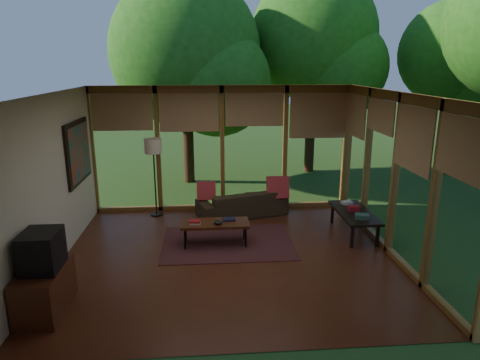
{
  "coord_description": "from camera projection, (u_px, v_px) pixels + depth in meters",
  "views": [
    {
      "loc": [
        -0.34,
        -6.59,
        3.13
      ],
      "look_at": [
        0.24,
        0.7,
        1.14
      ],
      "focal_mm": 32.0,
      "sensor_mm": 36.0,
      "label": 1
    }
  ],
  "objects": [
    {
      "name": "coffee_table",
      "position": [
        215.0,
        224.0,
        7.56
      ],
      "size": [
        1.2,
        0.5,
        0.43
      ],
      "color": "#512616",
      "rests_on": "floor"
    },
    {
      "name": "wall_left",
      "position": [
        51.0,
        183.0,
        6.62
      ],
      "size": [
        0.04,
        5.0,
        2.7
      ],
      "primitive_type": "cube",
      "color": "silver",
      "rests_on": "ground"
    },
    {
      "name": "ct_book_lower",
      "position": [
        195.0,
        223.0,
        7.47
      ],
      "size": [
        0.2,
        0.16,
        0.03
      ],
      "primitive_type": "cube",
      "rotation": [
        0.0,
        0.0,
        -0.09
      ],
      "color": "beige",
      "rests_on": "coffee_table"
    },
    {
      "name": "ceiling",
      "position": [
        228.0,
        93.0,
        6.47
      ],
      "size": [
        5.5,
        5.5,
        0.0
      ],
      "primitive_type": "plane",
      "rotation": [
        3.14,
        0.0,
        0.0
      ],
      "color": "white",
      "rests_on": "ground"
    },
    {
      "name": "tree_ne",
      "position": [
        314.0,
        37.0,
        11.97
      ],
      "size": [
        3.55,
        3.55,
        5.64
      ],
      "color": "#372314",
      "rests_on": "ground"
    },
    {
      "name": "floor_lamp",
      "position": [
        153.0,
        150.0,
        8.79
      ],
      "size": [
        0.36,
        0.36,
        1.65
      ],
      "color": "black",
      "rests_on": "floor"
    },
    {
      "name": "wall_painting",
      "position": [
        78.0,
        152.0,
        7.91
      ],
      "size": [
        0.06,
        1.35,
        1.15
      ],
      "color": "black",
      "rests_on": "wall_left"
    },
    {
      "name": "console_book_b",
      "position": [
        354.0,
        208.0,
        8.05
      ],
      "size": [
        0.2,
        0.15,
        0.09
      ],
      "primitive_type": "cube",
      "rotation": [
        0.0,
        0.0,
        -0.03
      ],
      "color": "maroon",
      "rests_on": "side_console"
    },
    {
      "name": "wall_front",
      "position": [
        242.0,
        242.0,
        4.42
      ],
      "size": [
        5.5,
        0.04,
        2.7
      ],
      "primitive_type": "cube",
      "color": "silver",
      "rests_on": "ground"
    },
    {
      "name": "floor",
      "position": [
        229.0,
        256.0,
        7.18
      ],
      "size": [
        5.5,
        5.5,
        0.0
      ],
      "primitive_type": "plane",
      "color": "#592817",
      "rests_on": "ground"
    },
    {
      "name": "media_cabinet",
      "position": [
        45.0,
        290.0,
        5.54
      ],
      "size": [
        0.5,
        1.0,
        0.6
      ],
      "primitive_type": "cube",
      "color": "#512616",
      "rests_on": "floor"
    },
    {
      "name": "window_wall_back",
      "position": [
        222.0,
        149.0,
        9.23
      ],
      "size": [
        5.5,
        0.12,
        2.7
      ],
      "primitive_type": "cube",
      "color": "olive",
      "rests_on": "ground"
    },
    {
      "name": "rug",
      "position": [
        228.0,
        243.0,
        7.72
      ],
      "size": [
        2.34,
        1.66,
        0.01
      ],
      "primitive_type": "cube",
      "color": "maroon",
      "rests_on": "floor"
    },
    {
      "name": "ct_bowl",
      "position": [
        218.0,
        222.0,
        7.45
      ],
      "size": [
        0.16,
        0.16,
        0.07
      ],
      "primitive_type": "ellipsoid",
      "color": "black",
      "rests_on": "coffee_table"
    },
    {
      "name": "television",
      "position": [
        41.0,
        251.0,
        5.4
      ],
      "size": [
        0.45,
        0.55,
        0.5
      ],
      "primitive_type": "cube",
      "color": "black",
      "rests_on": "media_cabinet"
    },
    {
      "name": "exterior_lawn",
      "position": [
        437.0,
        153.0,
        15.5
      ],
      "size": [
        40.0,
        40.0,
        0.0
      ],
      "primitive_type": "plane",
      "color": "#274C1C",
      "rests_on": "ground"
    },
    {
      "name": "pillow_left",
      "position": [
        206.0,
        191.0,
        8.88
      ],
      "size": [
        0.39,
        0.21,
        0.41
      ],
      "primitive_type": "cube",
      "rotation": [
        -0.21,
        0.0,
        0.0
      ],
      "color": "maroon",
      "rests_on": "sofa"
    },
    {
      "name": "ct_book_side",
      "position": [
        229.0,
        219.0,
        7.64
      ],
      "size": [
        0.23,
        0.18,
        0.03
      ],
      "primitive_type": "cube",
      "rotation": [
        0.0,
        0.0,
        0.06
      ],
      "color": "black",
      "rests_on": "coffee_table"
    },
    {
      "name": "ct_book_upper",
      "position": [
        195.0,
        221.0,
        7.46
      ],
      "size": [
        0.2,
        0.16,
        0.03
      ],
      "primitive_type": "cube",
      "rotation": [
        0.0,
        0.0,
        -0.12
      ],
      "color": "maroon",
      "rests_on": "coffee_table"
    },
    {
      "name": "tree_far",
      "position": [
        452.0,
        54.0,
        11.7
      ],
      "size": [
        2.85,
        2.85,
        4.84
      ],
      "color": "#372314",
      "rests_on": "ground"
    },
    {
      "name": "console_book_c",
      "position": [
        347.0,
        202.0,
        8.44
      ],
      "size": [
        0.24,
        0.2,
        0.05
      ],
      "primitive_type": "cube",
      "rotation": [
        0.0,
        0.0,
        0.33
      ],
      "color": "beige",
      "rests_on": "side_console"
    },
    {
      "name": "window_wall_right",
      "position": [
        395.0,
        175.0,
        7.04
      ],
      "size": [
        0.12,
        5.0,
        2.7
      ],
      "primitive_type": "cube",
      "color": "olive",
      "rests_on": "ground"
    },
    {
      "name": "pillow_right",
      "position": [
        278.0,
        188.0,
        8.99
      ],
      "size": [
        0.46,
        0.25,
        0.48
      ],
      "primitive_type": "cube",
      "rotation": [
        -0.21,
        0.0,
        0.0
      ],
      "color": "maroon",
      "rests_on": "sofa"
    },
    {
      "name": "side_console",
      "position": [
        354.0,
        214.0,
        8.02
      ],
      "size": [
        0.6,
        1.4,
        0.46
      ],
      "color": "black",
      "rests_on": "floor"
    },
    {
      "name": "sofa",
      "position": [
        242.0,
        203.0,
        9.07
      ],
      "size": [
        1.99,
        1.24,
        0.54
      ],
      "primitive_type": "imported",
      "rotation": [
        0.0,
        0.0,
        3.44
      ],
      "color": "#352A1A",
      "rests_on": "floor"
    },
    {
      "name": "tree_nw",
      "position": [
        186.0,
        52.0,
        10.93
      ],
      "size": [
        3.86,
        3.86,
        5.36
      ],
      "color": "#372314",
      "rests_on": "ground"
    },
    {
      "name": "console_book_a",
      "position": [
        362.0,
        217.0,
        7.61
      ],
      "size": [
        0.27,
        0.23,
        0.09
      ],
      "primitive_type": "cube",
      "rotation": [
        0.0,
        0.0,
        -0.28
      ],
      "color": "#335951",
      "rests_on": "side_console"
    }
  ]
}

